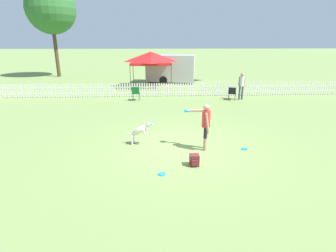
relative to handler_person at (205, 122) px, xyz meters
The scene contains 13 objects.
ground_plane 1.23m from the handler_person, 163.52° to the left, with size 240.00×240.00×0.00m, color olive.
handler_person is the anchor object (origin of this frame).
leaping_dog 2.30m from the handler_person, 166.04° to the left, with size 1.05×0.44×0.91m.
frisbee_near_handler 2.50m from the handler_person, 131.06° to the right, with size 0.22×0.22×0.02m.
frisbee_near_dog 1.71m from the handler_person, ahead, with size 0.22×0.22×0.02m.
backpack_on_grass 1.57m from the handler_person, 113.13° to the right, with size 0.27×0.29×0.35m.
picket_fence 9.06m from the handler_person, 94.42° to the left, with size 26.86×0.04×0.90m.
folding_chair_blue_left 8.29m from the handler_person, 67.36° to the left, with size 0.58×0.60×0.82m.
folding_chair_center 8.35m from the handler_person, 109.70° to the left, with size 0.51×0.53×0.88m.
canopy_tent_main 13.19m from the handler_person, 98.29° to the left, with size 3.11×3.11×2.77m.
spectator_standing 8.71m from the handler_person, 64.05° to the left, with size 0.42×0.27×1.68m.
equipment_trailer 15.26m from the handler_person, 90.60° to the left, with size 5.07×2.85×2.38m.
tree_left_grove 23.73m from the handler_person, 120.06° to the left, with size 4.75×4.75×8.89m.
Camera 1 is at (-1.00, -8.49, 3.57)m, focal length 28.00 mm.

